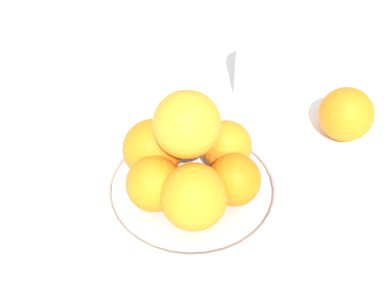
% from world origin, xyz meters
% --- Properties ---
extents(ground_plane, '(4.00, 4.00, 0.00)m').
position_xyz_m(ground_plane, '(0.00, 0.00, 0.00)').
color(ground_plane, white).
extents(fruit_bowl, '(0.23, 0.23, 0.03)m').
position_xyz_m(fruit_bowl, '(0.00, 0.00, 0.01)').
color(fruit_bowl, silver).
rests_on(fruit_bowl, ground_plane).
extents(orange_pile, '(0.18, 0.18, 0.14)m').
position_xyz_m(orange_pile, '(-0.00, 0.00, 0.07)').
color(orange_pile, orange).
rests_on(orange_pile, fruit_bowl).
extents(stray_orange, '(0.08, 0.08, 0.08)m').
position_xyz_m(stray_orange, '(0.20, -0.15, 0.04)').
color(stray_orange, orange).
rests_on(stray_orange, ground_plane).
extents(drinking_glass, '(0.08, 0.08, 0.11)m').
position_xyz_m(drinking_glass, '(0.23, -0.01, 0.05)').
color(drinking_glass, white).
rests_on(drinking_glass, ground_plane).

